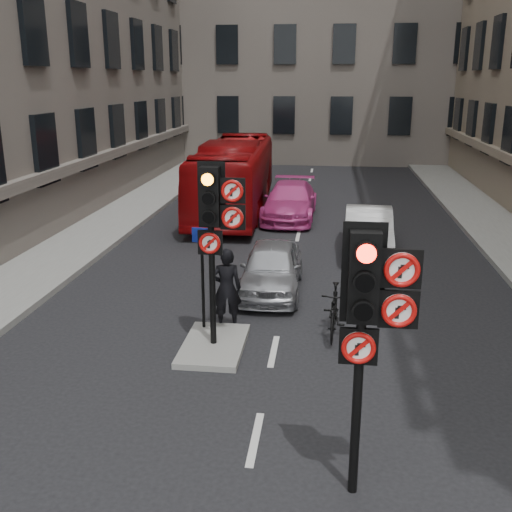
% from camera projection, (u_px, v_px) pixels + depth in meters
% --- Properties ---
extents(pavement_left, '(3.00, 50.00, 0.16)m').
position_uv_depth(pavement_left, '(71.00, 242.00, 19.24)').
color(pavement_left, gray).
rests_on(pavement_left, ground).
extents(centre_island, '(1.20, 2.00, 0.12)m').
position_uv_depth(centre_island, '(214.00, 345.00, 11.90)').
color(centre_island, gray).
rests_on(centre_island, ground).
extents(building_far, '(30.00, 14.00, 20.00)m').
position_uv_depth(building_far, '(320.00, 3.00, 40.30)').
color(building_far, slate).
rests_on(building_far, ground).
extents(signal_near, '(0.91, 0.40, 3.58)m').
position_uv_depth(signal_near, '(370.00, 307.00, 7.06)').
color(signal_near, black).
rests_on(signal_near, ground).
extents(signal_far, '(0.91, 0.40, 3.58)m').
position_uv_depth(signal_far, '(215.00, 216.00, 11.13)').
color(signal_far, black).
rests_on(signal_far, centre_island).
extents(car_silver, '(1.51, 3.67, 1.25)m').
position_uv_depth(car_silver, '(272.00, 267.00, 14.93)').
color(car_silver, '#9D9EA4').
rests_on(car_silver, ground).
extents(car_white, '(1.57, 4.10, 1.33)m').
position_uv_depth(car_white, '(368.00, 231.00, 18.31)').
color(car_white, silver).
rests_on(car_white, ground).
extents(car_pink, '(1.99, 4.69, 1.35)m').
position_uv_depth(car_pink, '(290.00, 201.00, 22.66)').
color(car_pink, '#CC3C8C').
rests_on(car_pink, ground).
extents(bus_red, '(2.70, 10.20, 2.82)m').
position_uv_depth(bus_red, '(234.00, 176.00, 23.74)').
color(bus_red, maroon).
rests_on(bus_red, ground).
extents(motorcycle, '(0.60, 1.75, 1.04)m').
position_uv_depth(motorcycle, '(334.00, 311.00, 12.45)').
color(motorcycle, black).
rests_on(motorcycle, ground).
extents(motorcyclist, '(0.72, 0.55, 1.77)m').
position_uv_depth(motorcyclist, '(226.00, 288.00, 12.67)').
color(motorcyclist, black).
rests_on(motorcyclist, ground).
extents(info_sign, '(0.37, 0.13, 2.16)m').
position_uv_depth(info_sign, '(202.00, 264.00, 12.22)').
color(info_sign, black).
rests_on(info_sign, centre_island).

